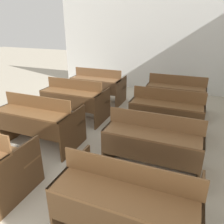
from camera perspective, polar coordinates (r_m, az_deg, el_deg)
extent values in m
cube|color=silver|center=(7.18, 10.38, 17.95)|extent=(6.21, 0.06, 3.10)
cube|color=brown|center=(2.99, -23.12, -15.09)|extent=(0.03, 0.82, 0.71)
cube|color=brown|center=(2.62, -10.11, -19.40)|extent=(0.03, 0.82, 0.71)
cube|color=brown|center=(2.02, 2.69, -21.16)|extent=(1.33, 0.37, 0.03)
cube|color=brown|center=(2.07, 4.43, -15.46)|extent=(1.33, 0.02, 0.22)
cube|color=brown|center=(2.54, 6.27, -18.84)|extent=(1.33, 0.33, 0.03)
cube|color=brown|center=(2.72, 6.02, -22.98)|extent=(1.28, 0.04, 0.04)
cube|color=#54371E|center=(4.56, -24.17, -1.89)|extent=(0.03, 0.82, 0.71)
cube|color=#54371E|center=(3.78, -10.01, -5.11)|extent=(0.03, 0.82, 0.71)
cube|color=brown|center=(3.85, -20.41, -0.17)|extent=(1.33, 0.37, 0.03)
cube|color=#54371E|center=(3.81, -21.76, -3.53)|extent=(1.28, 0.02, 0.32)
cube|color=brown|center=(3.93, -19.00, 2.45)|extent=(1.33, 0.02, 0.22)
cube|color=brown|center=(4.28, -15.84, -1.37)|extent=(1.33, 0.33, 0.03)
cube|color=#54371E|center=(4.39, -15.48, -4.50)|extent=(1.28, 0.04, 0.04)
cube|color=brown|center=(3.49, 0.19, -7.25)|extent=(0.03, 0.82, 0.71)
cube|color=brown|center=(3.31, 22.08, -10.91)|extent=(0.03, 0.82, 0.71)
cube|color=brown|center=(2.98, 10.37, -5.80)|extent=(1.33, 0.37, 0.03)
cube|color=brown|center=(2.92, 9.39, -10.34)|extent=(1.28, 0.02, 0.32)
cube|color=brown|center=(3.08, 11.23, -2.26)|extent=(1.33, 0.02, 0.22)
cube|color=brown|center=(3.52, 11.68, -6.40)|extent=(1.33, 0.33, 0.03)
cube|color=brown|center=(3.65, 11.36, -10.01)|extent=(1.28, 0.04, 0.04)
cube|color=brown|center=(5.40, -15.22, 3.02)|extent=(0.03, 0.82, 0.71)
cube|color=brown|center=(4.76, -2.46, 1.17)|extent=(0.03, 0.82, 0.71)
cube|color=brown|center=(4.76, -10.86, 5.10)|extent=(1.33, 0.37, 0.03)
cube|color=brown|center=(4.67, -11.83, 2.45)|extent=(1.28, 0.02, 0.32)
cube|color=brown|center=(4.86, -9.87, 7.12)|extent=(1.33, 0.02, 0.22)
cube|color=brown|center=(5.22, -7.92, 3.64)|extent=(1.33, 0.33, 0.03)
cube|color=brown|center=(5.31, -7.77, 0.97)|extent=(1.28, 0.04, 0.04)
cube|color=#54371E|center=(4.54, 5.95, -0.02)|extent=(0.03, 0.82, 0.71)
cube|color=#54371E|center=(4.40, 22.45, -2.45)|extent=(0.03, 0.82, 0.71)
cube|color=brown|center=(4.09, 14.03, 1.93)|extent=(1.33, 0.37, 0.03)
cube|color=#54371E|center=(4.00, 13.42, -1.22)|extent=(1.28, 0.02, 0.32)
cube|color=brown|center=(4.22, 14.56, 4.31)|extent=(1.33, 0.02, 0.22)
cube|color=brown|center=(4.63, 14.60, 0.57)|extent=(1.33, 0.33, 0.03)
cube|color=#54371E|center=(4.73, 14.29, -2.37)|extent=(1.28, 0.04, 0.04)
cube|color=brown|center=(6.37, -8.78, 6.52)|extent=(0.03, 0.82, 0.71)
cube|color=brown|center=(5.84, 2.40, 5.28)|extent=(0.03, 0.82, 0.71)
cube|color=brown|center=(5.79, -4.46, 8.57)|extent=(1.33, 0.37, 0.03)
cube|color=brown|center=(5.69, -5.18, 6.46)|extent=(1.28, 0.02, 0.32)
cube|color=brown|center=(5.91, -3.74, 10.15)|extent=(1.33, 0.02, 0.22)
cube|color=brown|center=(6.27, -2.49, 7.06)|extent=(1.33, 0.33, 0.03)
cube|color=brown|center=(6.35, -2.45, 4.78)|extent=(1.28, 0.04, 0.04)
cube|color=brown|center=(5.66, 9.71, 4.41)|extent=(0.03, 0.82, 0.71)
cube|color=brown|center=(5.56, 22.91, 2.57)|extent=(0.03, 0.82, 0.71)
cube|color=brown|center=(5.26, 16.36, 6.27)|extent=(1.33, 0.37, 0.03)
cube|color=brown|center=(5.14, 15.93, 3.92)|extent=(1.28, 0.02, 0.32)
cube|color=brown|center=(5.40, 16.73, 8.03)|extent=(1.33, 0.02, 0.22)
cube|color=brown|center=(5.79, 16.60, 4.79)|extent=(1.33, 0.33, 0.03)
cube|color=brown|center=(5.87, 16.32, 2.36)|extent=(1.28, 0.04, 0.04)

